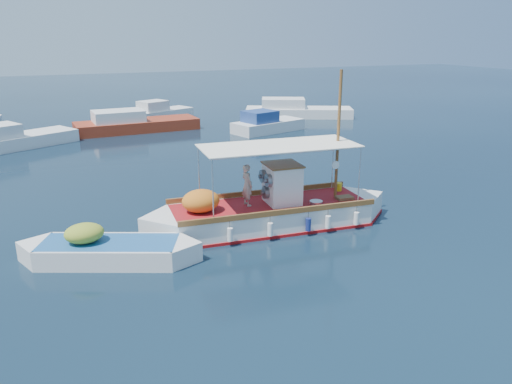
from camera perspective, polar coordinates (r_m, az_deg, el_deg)
name	(u,v)px	position (r m, az deg, el deg)	size (l,w,h in m)	color
ground	(281,226)	(18.78, 2.88, -3.88)	(160.00, 160.00, 0.00)	black
fishing_caique	(268,213)	(18.56, 1.43, -2.43)	(9.59, 3.18, 5.86)	white
dinghy	(108,252)	(16.53, -16.59, -6.61)	(5.42, 3.19, 1.44)	white
bg_boat_nw	(7,141)	(34.76, -26.55, 5.19)	(8.14, 5.77, 1.80)	silver
bg_boat_n	(133,125)	(38.10, -13.83, 7.49)	(8.96, 3.27, 1.80)	maroon
bg_boat_ne	(266,125)	(36.80, 1.20, 7.64)	(5.79, 3.67, 1.80)	silver
bg_boat_e	(295,111)	(43.66, 4.53, 9.18)	(9.30, 6.13, 1.80)	silver
bg_boat_far_n	(160,113)	(43.11, -10.95, 8.81)	(5.77, 4.08, 1.80)	silver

